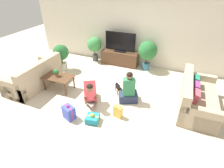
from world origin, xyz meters
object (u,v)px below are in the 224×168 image
(potted_plant_back_right, at_px, (148,51))
(potted_plant_back_left, at_px, (95,46))
(sofa_left, at_px, (35,77))
(tv_console, at_px, (120,58))
(sofa_right, at_px, (196,98))
(dog, at_px, (118,87))
(gift_box_a, at_px, (69,112))
(tv, at_px, (120,43))
(potted_plant_corner_left, at_px, (61,54))
(person_sitting, at_px, (128,91))
(coffee_table, at_px, (58,78))
(gift_box_b, at_px, (93,118))
(gift_bag_a, at_px, (118,112))
(tabletop_plant, at_px, (56,72))
(person_kneeling, at_px, (90,92))

(potted_plant_back_right, bearing_deg, potted_plant_back_left, 180.00)
(sofa_left, relative_size, tv_console, 1.26)
(sofa_right, xyz_separation_m, dog, (-2.15, -0.13, -0.10))
(sofa_left, xyz_separation_m, gift_box_a, (1.88, -0.92, -0.13))
(sofa_left, bearing_deg, tv, 141.79)
(potted_plant_back_left, xyz_separation_m, potted_plant_corner_left, (-0.76, -1.21, -0.04))
(potted_plant_back_left, height_order, person_sitting, potted_plant_back_left)
(tv, bearing_deg, coffee_table, -115.14)
(tv, relative_size, gift_box_b, 3.34)
(coffee_table, xyz_separation_m, person_sitting, (2.19, 0.23, -0.06))
(gift_bag_a, height_order, tabletop_plant, tabletop_plant)
(dog, bearing_deg, tabletop_plant, 158.28)
(person_sitting, relative_size, gift_box_b, 2.67)
(sofa_right, relative_size, potted_plant_corner_left, 1.88)
(tv_console, xyz_separation_m, person_kneeling, (0.10, -2.69, 0.08))
(sofa_right, distance_m, gift_bag_a, 2.13)
(tabletop_plant, bearing_deg, tv_console, 63.83)
(tv_console, relative_size, person_sitting, 1.55)
(gift_box_a, bearing_deg, potted_plant_corner_left, 128.38)
(potted_plant_back_left, xyz_separation_m, person_kneeling, (1.19, -2.64, -0.31))
(tv_console, distance_m, potted_plant_corner_left, 2.26)
(coffee_table, relative_size, gift_box_b, 2.53)
(tv_console, height_order, dog, tv_console)
(sofa_left, distance_m, tv_console, 3.22)
(sofa_left, xyz_separation_m, tv_console, (1.99, 2.53, -0.04))
(tv_console, bearing_deg, coffee_table, -115.14)
(potted_plant_corner_left, height_order, person_sitting, potted_plant_corner_left)
(sofa_left, relative_size, gift_box_b, 5.18)
(tv, distance_m, dog, 2.18)
(person_kneeling, distance_m, gift_bag_a, 0.96)
(potted_plant_corner_left, bearing_deg, sofa_right, -7.00)
(tv, xyz_separation_m, dog, (0.66, -1.97, -0.66))
(coffee_table, xyz_separation_m, tv, (1.14, 2.43, 0.48))
(tv_console, relative_size, tv, 1.23)
(tv, height_order, potted_plant_corner_left, tv)
(potted_plant_back_left, height_order, tabletop_plant, potted_plant_back_left)
(dog, bearing_deg, person_kneeling, -162.98)
(potted_plant_back_right, height_order, gift_box_a, potted_plant_back_right)
(potted_plant_back_left, relative_size, potted_plant_back_right, 0.90)
(dog, relative_size, tabletop_plant, 2.01)
(sofa_left, relative_size, tabletop_plant, 8.27)
(dog, height_order, gift_box_a, gift_box_a)
(person_sitting, bearing_deg, tv_console, -87.69)
(tv, distance_m, gift_box_b, 3.48)
(person_kneeling, distance_m, person_sitting, 1.06)
(tv, bearing_deg, dog, -71.53)
(potted_plant_back_left, bearing_deg, tv, 2.64)
(tv_console, xyz_separation_m, tabletop_plant, (-1.19, -2.42, 0.31))
(dog, bearing_deg, potted_plant_back_right, 41.85)
(sofa_right, xyz_separation_m, coffee_table, (-3.95, -0.60, 0.09))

